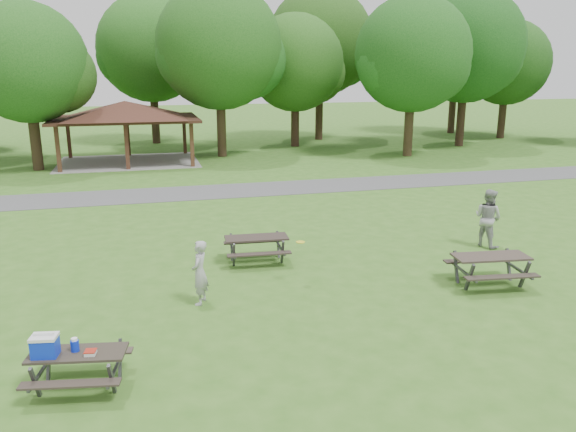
# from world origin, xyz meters

# --- Properties ---
(ground) EXTENTS (160.00, 160.00, 0.00)m
(ground) POSITION_xyz_m (0.00, 0.00, 0.00)
(ground) COLOR #34631C
(ground) RESTS_ON ground
(asphalt_path) EXTENTS (120.00, 3.20, 0.02)m
(asphalt_path) POSITION_xyz_m (0.00, 14.00, 0.01)
(asphalt_path) COLOR #48484A
(asphalt_path) RESTS_ON ground
(pavilion) EXTENTS (8.60, 7.01, 3.76)m
(pavilion) POSITION_xyz_m (-4.00, 24.00, 3.06)
(pavilion) COLOR #372014
(pavilion) RESTS_ON ground
(tree_row_d) EXTENTS (6.93, 6.60, 9.27)m
(tree_row_d) POSITION_xyz_m (-8.92, 22.53, 5.77)
(tree_row_d) COLOR black
(tree_row_d) RESTS_ON ground
(tree_row_e) EXTENTS (8.40, 8.00, 11.02)m
(tree_row_e) POSITION_xyz_m (2.10, 25.03, 6.78)
(tree_row_e) COLOR #302215
(tree_row_e) RESTS_ON ground
(tree_row_f) EXTENTS (7.35, 7.00, 9.55)m
(tree_row_f) POSITION_xyz_m (8.09, 28.53, 5.84)
(tree_row_f) COLOR black
(tree_row_f) RESTS_ON ground
(tree_row_g) EXTENTS (7.77, 7.40, 10.25)m
(tree_row_g) POSITION_xyz_m (14.09, 22.03, 6.33)
(tree_row_g) COLOR #2F2215
(tree_row_g) RESTS_ON ground
(tree_row_h) EXTENTS (8.61, 8.20, 11.37)m
(tree_row_h) POSITION_xyz_m (20.10, 25.53, 7.03)
(tree_row_h) COLOR black
(tree_row_h) RESTS_ON ground
(tree_row_i) EXTENTS (7.14, 6.80, 9.52)m
(tree_row_i) POSITION_xyz_m (26.08, 29.03, 5.91)
(tree_row_i) COLOR black
(tree_row_i) RESTS_ON ground
(tree_deep_b) EXTENTS (8.40, 8.00, 11.13)m
(tree_deep_b) POSITION_xyz_m (-1.90, 33.03, 6.89)
(tree_deep_b) COLOR black
(tree_deep_b) RESTS_ON ground
(tree_deep_c) EXTENTS (8.82, 8.40, 11.90)m
(tree_deep_c) POSITION_xyz_m (11.10, 32.03, 7.44)
(tree_deep_c) COLOR #321F16
(tree_deep_c) RESTS_ON ground
(tree_deep_d) EXTENTS (8.40, 8.00, 11.27)m
(tree_deep_d) POSITION_xyz_m (24.10, 33.53, 7.03)
(tree_deep_d) COLOR black
(tree_deep_d) RESTS_ON ground
(picnic_table_near) EXTENTS (1.92, 1.65, 1.19)m
(picnic_table_near) POSITION_xyz_m (-4.75, -2.22, 0.68)
(picnic_table_near) COLOR black
(picnic_table_near) RESTS_ON ground
(picnic_table_middle) EXTENTS (1.98, 1.64, 0.82)m
(picnic_table_middle) POSITION_xyz_m (-0.05, 3.74, 0.60)
(picnic_table_middle) COLOR black
(picnic_table_middle) RESTS_ON ground
(picnic_table_far) EXTENTS (2.17, 1.83, 0.86)m
(picnic_table_far) POSITION_xyz_m (5.64, 0.30, 0.64)
(picnic_table_far) COLOR #302823
(picnic_table_far) RESTS_ON ground
(frisbee_in_flight) EXTENTS (0.28, 0.28, 0.02)m
(frisbee_in_flight) POSITION_xyz_m (0.74, 1.71, 1.18)
(frisbee_in_flight) COLOR yellow
(frisbee_in_flight) RESTS_ON ground
(frisbee_thrower) EXTENTS (0.59, 0.70, 1.63)m
(frisbee_thrower) POSITION_xyz_m (-2.03, 1.05, 0.82)
(frisbee_thrower) COLOR #9C9C9F
(frisbee_thrower) RESTS_ON ground
(frisbee_catcher) EXTENTS (1.02, 1.14, 1.92)m
(frisbee_catcher) POSITION_xyz_m (7.57, 3.35, 0.96)
(frisbee_catcher) COLOR #9B9B9D
(frisbee_catcher) RESTS_ON ground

